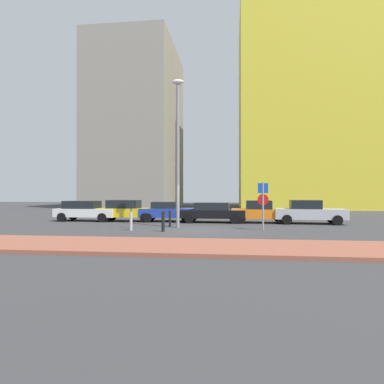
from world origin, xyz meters
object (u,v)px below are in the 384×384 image
parked_car_silver (309,212)px  traffic_bollard_mid (131,221)px  parked_car_blue (167,211)px  parked_car_orange (260,212)px  parking_meter (131,212)px  parked_car_yellow (127,210)px  parking_sign_post (263,200)px  street_lamp (178,142)px  parked_car_black (213,212)px  traffic_bollard_near (170,218)px  traffic_bollard_far (163,221)px  parked_car_white (86,210)px

parked_car_silver → traffic_bollard_mid: 11.88m
parked_car_blue → parked_car_orange: size_ratio=1.04×
parked_car_blue → parking_meter: bearing=-104.0°
parking_meter → parked_car_yellow: bearing=110.9°
parking_meter → traffic_bollard_mid: bearing=-73.1°
parking_sign_post → traffic_bollard_mid: parking_sign_post is taller
street_lamp → parking_meter: bearing=-169.4°
parked_car_blue → street_lamp: bearing=-71.0°
traffic_bollard_mid → parked_car_orange: bearing=37.6°
parked_car_orange → traffic_bollard_mid: bearing=-142.4°
parking_meter → parked_car_black: bearing=44.6°
parked_car_silver → traffic_bollard_near: size_ratio=4.74×
parked_car_yellow → traffic_bollard_far: (4.03, -6.26, -0.26)m
street_lamp → traffic_bollard_far: street_lamp is taller
parked_car_silver → parked_car_yellow: bearing=177.8°
parked_car_orange → traffic_bollard_mid: (-7.36, -5.68, -0.27)m
parked_car_yellow → traffic_bollard_far: 7.45m
parked_car_black → parked_car_blue: bearing=173.3°
parked_car_yellow → traffic_bollard_mid: bearing=-69.9°
parked_car_white → parked_car_black: bearing=-0.6°
parking_meter → parked_car_orange: bearing=29.7°
parked_car_blue → street_lamp: size_ratio=0.47×
parked_car_yellow → parking_sign_post: parking_sign_post is taller
parked_car_white → parked_car_orange: (12.62, -0.10, -0.01)m
parked_car_white → parked_car_orange: parked_car_orange is taller
parked_car_orange → parked_car_yellow: bearing=178.6°
parked_car_white → parked_car_blue: parked_car_white is taller
traffic_bollard_mid → parked_car_silver: bearing=27.2°
parked_car_orange → parking_meter: (-7.74, -4.42, 0.16)m
parking_meter → traffic_bollard_near: (2.09, 1.15, -0.44)m
parked_car_white → traffic_bollard_mid: bearing=-47.7°
parked_car_yellow → traffic_bollard_mid: size_ratio=4.28×
parked_car_blue → traffic_bollard_mid: parked_car_blue is taller
street_lamp → traffic_bollard_near: street_lamp is taller
parked_car_white → parked_car_black: size_ratio=1.01×
parked_car_yellow → parking_sign_post: bearing=-28.3°
parked_car_white → parked_car_black: parked_car_white is taller
parked_car_black → parking_sign_post: parking_sign_post is taller
parked_car_white → parked_car_black: (9.37, -0.10, -0.04)m
traffic_bollard_near → parked_car_white: bearing=154.2°
parked_car_white → traffic_bollard_near: bearing=-25.8°
parked_car_white → parked_car_yellow: size_ratio=1.06×
parked_car_white → street_lamp: 9.56m
street_lamp → traffic_bollard_far: (-0.44, -2.11, -4.50)m
parked_car_orange → parking_meter: size_ratio=2.71×
parked_car_yellow → traffic_bollard_mid: (2.17, -5.91, -0.30)m
street_lamp → parked_car_yellow: bearing=137.1°
parking_meter → street_lamp: 4.93m
traffic_bollard_far → parking_meter: bearing=144.4°
parked_car_blue → parking_meter: size_ratio=2.84×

